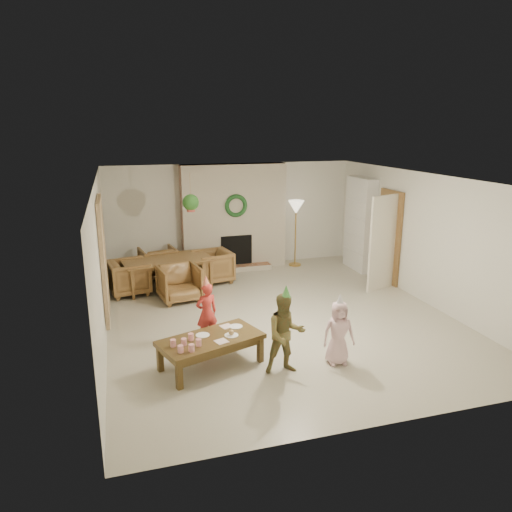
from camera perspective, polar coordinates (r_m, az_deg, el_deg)
name	(u,v)px	position (r m, az deg, el deg)	size (l,w,h in m)	color
floor	(278,316)	(8.85, 2.61, -7.08)	(7.00, 7.00, 0.00)	#B7B29E
ceiling	(280,178)	(8.24, 2.82, 9.22)	(7.00, 7.00, 0.00)	white
wall_back	(232,215)	(11.75, -2.87, 4.87)	(7.00, 7.00, 0.00)	silver
wall_front	(384,327)	(5.45, 14.92, -8.10)	(7.00, 7.00, 0.00)	silver
wall_left	(101,263)	(8.03, -17.98, -0.77)	(7.00, 7.00, 0.00)	silver
wall_right	(425,239)	(9.84, 19.49, 1.96)	(7.00, 7.00, 0.00)	silver
fireplace_mass	(234,217)	(11.56, -2.64, 4.70)	(2.50, 0.40, 2.50)	#541B16
fireplace_hearth	(238,268)	(11.50, -2.15, -1.45)	(1.60, 0.30, 0.12)	brown
fireplace_firebox	(236,251)	(11.56, -2.38, 0.64)	(0.75, 0.12, 0.75)	black
fireplace_wreath	(236,206)	(11.28, -2.38, 5.99)	(0.54, 0.54, 0.10)	#19431F
floor_lamp_base	(295,264)	(11.99, 4.64, -1.01)	(0.30, 0.30, 0.03)	gold
floor_lamp_post	(295,236)	(11.81, 4.72, 2.44)	(0.03, 0.03, 1.46)	gold
floor_lamp_shade	(296,207)	(11.67, 4.79, 5.80)	(0.39, 0.39, 0.32)	beige
bookshelf_carcass	(360,224)	(11.68, 12.26, 3.73)	(0.30, 1.00, 2.20)	white
bookshelf_shelf_a	(358,251)	(11.82, 12.00, 0.64)	(0.30, 0.92, 0.03)	white
bookshelf_shelf_b	(359,234)	(11.72, 12.11, 2.53)	(0.30, 0.92, 0.03)	white
bookshelf_shelf_c	(360,218)	(11.64, 12.22, 4.45)	(0.30, 0.92, 0.03)	white
bookshelf_shelf_d	(361,201)	(11.58, 12.33, 6.39)	(0.30, 0.92, 0.03)	white
books_row_lower	(360,246)	(11.64, 12.30, 1.12)	(0.20, 0.40, 0.24)	#B93722
books_row_mid	(357,228)	(11.73, 11.95, 3.24)	(0.20, 0.44, 0.24)	#294E97
books_row_upper	(361,213)	(11.53, 12.40, 4.99)	(0.20, 0.36, 0.22)	#AE7925
door_frame	(389,237)	(10.83, 15.55, 2.19)	(0.05, 0.86, 2.04)	brown
door_leaf	(383,243)	(10.32, 14.85, 1.50)	(0.05, 0.80, 2.00)	beige
curtain_panel	(103,259)	(8.22, -17.68, -0.38)	(0.06, 1.20, 2.00)	tan
dining_table	(168,274)	(10.35, -10.40, -2.08)	(1.84, 1.03, 0.65)	brown
dining_chair_near	(179,283)	(9.60, -9.10, -3.19)	(0.76, 0.78, 0.71)	brown
dining_chair_far	(158,263)	(11.09, -11.54, -0.79)	(0.76, 0.78, 0.71)	brown
dining_chair_left	(130,277)	(10.17, -14.79, -2.46)	(0.76, 0.78, 0.71)	brown
dining_chair_right	(213,266)	(10.64, -5.17, -1.23)	(0.76, 0.78, 0.71)	brown
hanging_plant_cord	(190,191)	(9.42, -7.82, 7.71)	(0.01, 0.01, 0.70)	tan
hanging_plant_pot	(191,209)	(9.47, -7.74, 5.62)	(0.16, 0.16, 0.12)	#9D3A32
hanging_plant_foliage	(191,202)	(9.45, -7.77, 6.33)	(0.32, 0.32, 0.32)	#1D4A18
coffee_table_top	(211,340)	(6.96, -5.40, -9.88)	(1.45, 0.73, 0.07)	#533D1B
coffee_table_apron	(211,345)	(6.99, -5.38, -10.46)	(1.34, 0.61, 0.09)	#533D1B
coffee_leg_fl	(179,376)	(6.56, -9.12, -13.89)	(0.08, 0.08, 0.38)	#533D1B
coffee_leg_fr	(260,350)	(7.16, 0.51, -11.06)	(0.08, 0.08, 0.38)	#533D1B
coffee_leg_bl	(160,359)	(7.03, -11.34, -11.88)	(0.08, 0.08, 0.38)	#533D1B
coffee_leg_br	(238,336)	(7.60, -2.15, -9.44)	(0.08, 0.08, 0.38)	#533D1B
cup_a	(181,349)	(6.56, -8.95, -10.86)	(0.08, 0.08, 0.10)	white
cup_b	(173,343)	(6.74, -9.83, -10.15)	(0.08, 0.08, 0.10)	white
cup_c	(192,348)	(6.57, -7.67, -10.77)	(0.08, 0.08, 0.10)	white
cup_d	(184,342)	(6.75, -8.58, -10.06)	(0.08, 0.08, 0.10)	white
cup_e	(199,342)	(6.70, -6.84, -10.17)	(0.08, 0.08, 0.10)	white
cup_f	(191,337)	(6.88, -7.75, -9.50)	(0.08, 0.08, 0.10)	white
plate_a	(203,335)	(7.03, -6.36, -9.32)	(0.20, 0.20, 0.01)	white
plate_b	(231,335)	(6.99, -2.94, -9.38)	(0.20, 0.20, 0.01)	white
plate_c	(236,326)	(7.27, -2.40, -8.36)	(0.20, 0.20, 0.01)	white
food_scoop	(231,332)	(6.97, -2.94, -9.06)	(0.08, 0.08, 0.08)	tan
napkin_left	(221,341)	(6.81, -4.13, -10.09)	(0.17, 0.17, 0.01)	beige
napkin_right	(226,326)	(7.29, -3.53, -8.34)	(0.17, 0.17, 0.01)	beige
child_red	(207,313)	(7.69, -5.88, -6.75)	(0.36, 0.24, 0.99)	red
party_hat_red	(206,281)	(7.50, -5.99, -2.96)	(0.13, 0.13, 0.19)	gold
child_plaid	(285,334)	(6.73, 3.52, -9.23)	(0.56, 0.44, 1.16)	#955528
party_hat_plaid	(286,292)	(6.49, 3.61, -4.24)	(0.14, 0.14, 0.19)	#4FA948
child_pink	(338,333)	(7.09, 9.78, -8.99)	(0.47, 0.30, 0.95)	beige
party_hat_pink	(340,299)	(6.90, 9.97, -5.09)	(0.12, 0.12, 0.17)	silver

